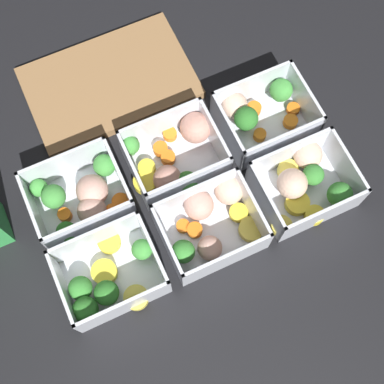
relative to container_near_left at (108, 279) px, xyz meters
The scene contains 8 objects.
ground_plane 0.19m from the container_near_left, 22.83° to the left, with size 4.00×4.00×0.00m, color black.
container_near_left is the anchor object (origin of this frame).
container_near_center 0.18m from the container_near_left, ahead, with size 0.16×0.13×0.07m.
container_near_right 0.34m from the container_near_left, ahead, with size 0.15×0.14×0.07m.
container_far_left 0.14m from the container_near_left, 85.20° to the left, with size 0.15×0.12×0.07m.
container_far_center 0.22m from the container_near_left, 38.99° to the left, with size 0.17×0.13×0.07m.
container_far_right 0.36m from the container_near_left, 24.50° to the left, with size 0.15×0.13×0.07m.
cutting_board 0.34m from the container_near_left, 68.06° to the left, with size 0.28×0.18×0.02m.
Camera 1 is at (-0.12, -0.26, 0.81)m, focal length 50.00 mm.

